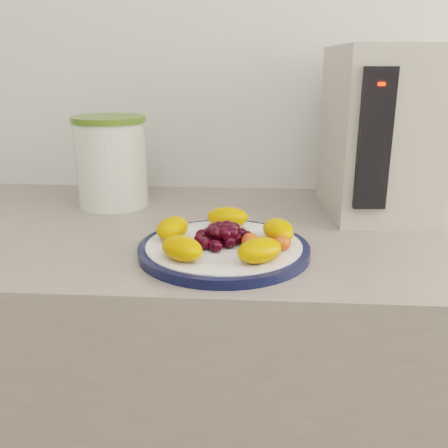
{
  "coord_description": "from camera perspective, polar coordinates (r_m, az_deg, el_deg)",
  "views": [
    {
      "loc": [
        -0.04,
        0.33,
        1.19
      ],
      "look_at": [
        -0.09,
        1.06,
        0.95
      ],
      "focal_mm": 40.0,
      "sensor_mm": 36.0,
      "label": 1
    }
  ],
  "objects": [
    {
      "name": "wall_back",
      "position": [
        1.19,
        6.28,
        23.24
      ],
      "size": [
        3.5,
        0.02,
        2.6
      ],
      "primitive_type": "cube",
      "color": "silver",
      "rests_on": "floor"
    },
    {
      "name": "appliance_body",
      "position": [
        1.03,
        17.25,
        9.97
      ],
      "size": [
        0.2,
        0.27,
        0.32
      ],
      "primitive_type": "cube",
      "rotation": [
        0.0,
        0.0,
        0.07
      ],
      "color": "#B6AD9E",
      "rests_on": "counter"
    },
    {
      "name": "plate_rim",
      "position": [
        0.79,
        0.0,
        -2.95
      ],
      "size": [
        0.27,
        0.27,
        0.01
      ],
      "primitive_type": "cylinder",
      "color": "black",
      "rests_on": "counter"
    },
    {
      "name": "cabinet_face",
      "position": [
        1.16,
        5.24,
        -23.44
      ],
      "size": [
        3.48,
        0.58,
        0.84
      ],
      "primitive_type": "cube",
      "color": "#8F6047",
      "rests_on": "floor"
    },
    {
      "name": "counter",
      "position": [
        1.14,
        5.29,
        -22.31
      ],
      "size": [
        3.5,
        0.6,
        0.9
      ],
      "primitive_type": "cube",
      "color": "gray",
      "rests_on": "floor"
    },
    {
      "name": "appliance_led",
      "position": [
        0.87,
        17.56,
        15.01
      ],
      "size": [
        0.01,
        0.01,
        0.01
      ],
      "primitive_type": "cube",
      "rotation": [
        0.0,
        0.0,
        0.07
      ],
      "color": "#FF0C05",
      "rests_on": "appliance_panel"
    },
    {
      "name": "appliance_panel",
      "position": [
        0.89,
        16.82,
        9.18
      ],
      "size": [
        0.06,
        0.02,
        0.24
      ],
      "primitive_type": "cube",
      "rotation": [
        0.0,
        0.0,
        0.07
      ],
      "color": "black",
      "rests_on": "appliance_body"
    },
    {
      "name": "fruit_plate",
      "position": [
        0.78,
        0.31,
        -1.25
      ],
      "size": [
        0.23,
        0.22,
        0.03
      ],
      "color": "#D27702",
      "rests_on": "plate_face"
    },
    {
      "name": "plate_face",
      "position": [
        0.79,
        0.0,
        -2.88
      ],
      "size": [
        0.24,
        0.24,
        0.02
      ],
      "primitive_type": "cylinder",
      "color": "white",
      "rests_on": "counter"
    },
    {
      "name": "canister_lid",
      "position": [
        1.05,
        -13.08,
        11.6
      ],
      "size": [
        0.2,
        0.2,
        0.01
      ],
      "primitive_type": "cylinder",
      "rotation": [
        0.0,
        0.0,
        -0.43
      ],
      "color": "#4E6F22",
      "rests_on": "canister"
    },
    {
      "name": "canister",
      "position": [
        1.07,
        -12.73,
        6.64
      ],
      "size": [
        0.19,
        0.19,
        0.17
      ],
      "primitive_type": "cylinder",
      "rotation": [
        0.0,
        0.0,
        -0.43
      ],
      "color": "#456A23",
      "rests_on": "counter"
    }
  ]
}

